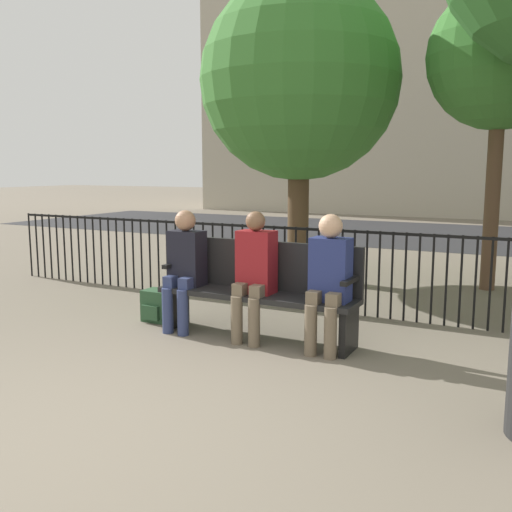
% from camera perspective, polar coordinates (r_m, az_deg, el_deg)
% --- Properties ---
extents(ground_plane, '(80.00, 80.00, 0.00)m').
position_cam_1_polar(ground_plane, '(3.75, -17.17, -17.09)').
color(ground_plane, '#706656').
extents(park_bench, '(1.96, 0.45, 0.92)m').
position_cam_1_polar(park_bench, '(5.45, 0.39, -3.01)').
color(park_bench, black).
rests_on(park_bench, ground).
extents(seated_person_0, '(0.34, 0.39, 1.20)m').
position_cam_1_polar(seated_person_0, '(5.70, -7.17, -0.78)').
color(seated_person_0, navy).
rests_on(seated_person_0, ground).
extents(seated_person_1, '(0.34, 0.39, 1.22)m').
position_cam_1_polar(seated_person_1, '(5.30, -0.19, -1.41)').
color(seated_person_1, brown).
rests_on(seated_person_1, ground).
extents(seated_person_2, '(0.34, 0.39, 1.22)m').
position_cam_1_polar(seated_person_2, '(5.01, 7.27, -1.98)').
color(seated_person_2, brown).
rests_on(seated_person_2, ground).
extents(backpack, '(0.30, 0.27, 0.34)m').
position_cam_1_polar(backpack, '(6.17, -9.81, -4.92)').
color(backpack, '#284C2D').
rests_on(backpack, ground).
extents(fence_railing, '(9.01, 0.03, 0.95)m').
position_cam_1_polar(fence_railing, '(6.54, 5.14, -0.53)').
color(fence_railing, black).
rests_on(fence_railing, ground).
extents(tree_0, '(2.83, 2.83, 4.26)m').
position_cam_1_polar(tree_0, '(8.45, 4.39, 17.04)').
color(tree_0, '#4C3823').
rests_on(tree_0, ground).
extents(tree_3, '(1.86, 1.86, 3.95)m').
position_cam_1_polar(tree_3, '(8.26, 23.31, 17.73)').
color(tree_3, brown).
rests_on(tree_3, ground).
extents(street_surface, '(24.00, 6.00, 0.01)m').
position_cam_1_polar(street_surface, '(14.66, 17.69, 2.03)').
color(street_surface, '#2B2B2D').
rests_on(street_surface, ground).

